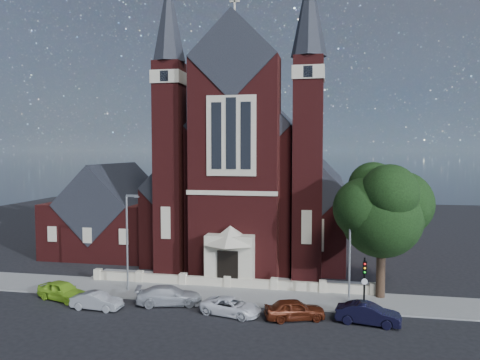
% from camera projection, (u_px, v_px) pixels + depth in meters
% --- Properties ---
extents(ground, '(120.00, 120.00, 0.00)m').
position_uv_depth(ground, '(245.00, 264.00, 48.27)').
color(ground, black).
rests_on(ground, ground).
extents(pavement_strip, '(60.00, 5.00, 0.12)m').
position_uv_depth(pavement_strip, '(223.00, 295.00, 37.98)').
color(pavement_strip, gray).
rests_on(pavement_strip, ground).
extents(forecourt_paving, '(26.00, 3.00, 0.14)m').
position_uv_depth(forecourt_paving, '(233.00, 281.00, 41.90)').
color(forecourt_paving, gray).
rests_on(forecourt_paving, ground).
extents(forecourt_wall, '(24.00, 0.40, 0.90)m').
position_uv_depth(forecourt_wall, '(228.00, 288.00, 39.94)').
color(forecourt_wall, beige).
rests_on(forecourt_wall, ground).
extents(church, '(20.01, 34.90, 29.20)m').
position_uv_depth(church, '(257.00, 180.00, 55.54)').
color(church, '#461312').
rests_on(church, ground).
extents(parish_hall, '(12.00, 12.20, 10.24)m').
position_uv_depth(parish_hall, '(114.00, 217.00, 53.98)').
color(parish_hall, '#461312').
rests_on(parish_hall, ground).
extents(street_tree, '(6.40, 6.60, 10.70)m').
position_uv_depth(street_tree, '(384.00, 212.00, 36.35)').
color(street_tree, black).
rests_on(street_tree, ground).
extents(street_lamp_left, '(1.16, 0.22, 8.09)m').
position_uv_depth(street_lamp_left, '(128.00, 237.00, 38.69)').
color(street_lamp_left, gray).
rests_on(street_lamp_left, ground).
extents(street_lamp_right, '(1.16, 0.22, 8.09)m').
position_uv_depth(street_lamp_right, '(351.00, 245.00, 35.30)').
color(street_lamp_right, gray).
rests_on(street_lamp_right, ground).
extents(traffic_signal, '(0.28, 0.42, 4.00)m').
position_uv_depth(traffic_signal, '(364.00, 277.00, 33.71)').
color(traffic_signal, black).
rests_on(traffic_signal, ground).
extents(car_lime_van, '(4.66, 3.00, 1.48)m').
position_uv_depth(car_lime_van, '(62.00, 291.00, 36.64)').
color(car_lime_van, '#92CC28').
rests_on(car_lime_van, ground).
extents(car_silver_a, '(3.88, 1.53, 1.26)m').
position_uv_depth(car_silver_a, '(97.00, 301.00, 34.49)').
color(car_silver_a, gray).
rests_on(car_silver_a, ground).
extents(car_silver_b, '(5.31, 3.23, 1.44)m').
position_uv_depth(car_silver_b, '(169.00, 295.00, 35.49)').
color(car_silver_b, '#A3A6AA').
rests_on(car_silver_b, ground).
extents(car_white_suv, '(4.74, 3.03, 1.22)m').
position_uv_depth(car_white_suv, '(231.00, 306.00, 33.31)').
color(car_white_suv, white).
rests_on(car_white_suv, ground).
extents(car_dark_red, '(4.53, 2.90, 1.43)m').
position_uv_depth(car_dark_red, '(295.00, 309.00, 32.37)').
color(car_dark_red, '#4F1C0D').
rests_on(car_dark_red, ground).
extents(car_navy, '(4.48, 2.19, 1.41)m').
position_uv_depth(car_navy, '(368.00, 314.00, 31.53)').
color(car_navy, black).
rests_on(car_navy, ground).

